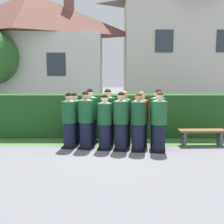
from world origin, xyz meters
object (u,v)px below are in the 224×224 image
object	(u,v)px
student_in_red_blazer	(140,120)
student_front_row_0	(69,122)
student_rear_row_2	(107,118)
student_rear_row_3	(124,120)
student_rear_row_1	(89,118)
student_rear_row_5	(157,119)
student_front_row_3	(120,122)
student_rear_row_0	(74,119)
student_front_row_4	(138,123)
wooden_bench	(201,134)
student_front_row_5	(158,123)
student_front_row_2	(104,123)
student_front_row_1	(85,121)

from	to	relation	value
student_in_red_blazer	student_front_row_0	bearing A→B (deg)	-174.96
student_rear_row_2	student_rear_row_3	world-z (taller)	student_rear_row_2
student_rear_row_1	student_rear_row_5	size ratio (longest dim) A/B	1.00
student_front_row_3	student_rear_row_0	bearing A→B (deg)	151.91
student_front_row_3	student_in_red_blazer	xyz separation A→B (m)	(0.62, 0.44, -0.01)
student_rear_row_3	student_in_red_blazer	bearing A→B (deg)	-6.74
student_front_row_3	student_rear_row_3	xyz separation A→B (m)	(0.12, 0.50, -0.01)
student_front_row_3	student_rear_row_1	size ratio (longest dim) A/B	0.97
student_front_row_4	student_front_row_3	bearing A→B (deg)	170.70
student_rear_row_1	wooden_bench	size ratio (longest dim) A/B	1.21
student_front_row_5	student_rear_row_5	world-z (taller)	student_rear_row_5
student_rear_row_2	student_rear_row_0	bearing A→B (deg)	171.06
student_rear_row_0	student_in_red_blazer	size ratio (longest dim) A/B	0.96
student_rear_row_5	student_front_row_2	bearing A→B (deg)	-170.25
student_front_row_5	student_rear_row_3	size ratio (longest dim) A/B	1.02
student_front_row_4	student_front_row_2	bearing A→B (deg)	170.58
student_front_row_2	student_rear_row_1	xyz separation A→B (m)	(-0.46, 0.58, 0.06)
student_front_row_3	student_in_red_blazer	world-z (taller)	student_front_row_3
student_rear_row_3	student_front_row_0	bearing A→B (deg)	-171.39
student_rear_row_1	wooden_bench	bearing A→B (deg)	-2.88
student_rear_row_1	student_front_row_0	bearing A→B (deg)	-145.37
student_front_row_1	student_front_row_3	bearing A→B (deg)	-10.01
student_rear_row_3	student_in_red_blazer	size ratio (longest dim) A/B	1.01
student_rear_row_5	student_front_row_1	bearing A→B (deg)	-175.51
student_in_red_blazer	student_rear_row_2	bearing A→B (deg)	171.44
student_front_row_2	student_rear_row_2	bearing A→B (deg)	81.33
student_rear_row_1	student_front_row_4	bearing A→B (deg)	-27.52
student_front_row_2	wooden_bench	world-z (taller)	student_front_row_2
student_front_row_2	wooden_bench	distance (m)	2.98
student_rear_row_1	student_rear_row_3	distance (m)	1.05
student_front_row_3	wooden_bench	xyz separation A→B (m)	(2.46, 0.48, -0.44)
student_rear_row_0	student_rear_row_2	size ratio (longest dim) A/B	0.92
student_rear_row_3	student_front_row_2	bearing A→B (deg)	-143.93
student_rear_row_2	wooden_bench	bearing A→B (deg)	-2.15
student_front_row_0	student_rear_row_2	bearing A→B (deg)	16.73
student_front_row_4	student_rear_row_3	world-z (taller)	student_front_row_4
student_front_row_4	student_front_row_0	bearing A→B (deg)	170.49
student_front_row_3	student_rear_row_5	distance (m)	1.15
student_in_red_blazer	wooden_bench	world-z (taller)	student_in_red_blazer
student_front_row_3	wooden_bench	size ratio (longest dim) A/B	1.18
student_front_row_2	student_front_row_4	world-z (taller)	student_front_row_4
student_front_row_0	student_rear_row_3	world-z (taller)	student_rear_row_3
student_front_row_5	student_rear_row_0	world-z (taller)	student_front_row_5
student_front_row_0	student_front_row_1	distance (m)	0.50
student_rear_row_3	student_rear_row_5	xyz separation A→B (m)	(0.97, -0.15, 0.03)
student_front_row_1	student_rear_row_1	xyz separation A→B (m)	(0.09, 0.48, 0.02)
student_rear_row_5	student_rear_row_2	bearing A→B (deg)	170.51
student_rear_row_0	wooden_bench	xyz separation A→B (m)	(3.87, -0.27, -0.40)
student_rear_row_3	student_front_row_4	bearing A→B (deg)	-57.67
student_rear_row_5	student_front_row_0	bearing A→B (deg)	-178.00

